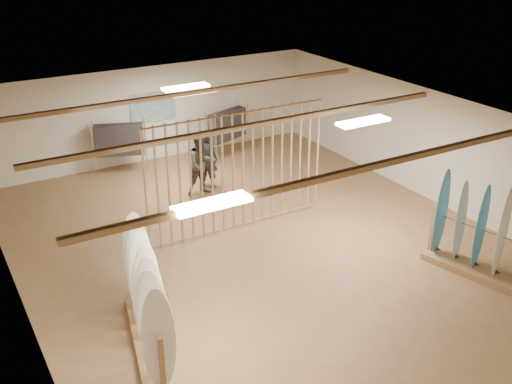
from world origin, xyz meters
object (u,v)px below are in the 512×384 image
clothing_rack_a (119,140)px  rack_right (478,244)px  rack_left (148,312)px  shopper_b (202,160)px  shopper_a (207,155)px  clothing_rack_b (227,125)px

clothing_rack_a → rack_right: bearing=-42.6°
rack_left → shopper_b: rack_left is taller
rack_left → shopper_b: bearing=69.0°
rack_right → clothing_rack_a: size_ratio=1.43×
rack_left → clothing_rack_a: (2.12, 7.67, 0.31)m
rack_right → shopper_a: rack_right is taller
rack_left → clothing_rack_b: bearing=66.7°
shopper_a → shopper_b: bearing=92.7°
rack_left → clothing_rack_a: 7.96m
rack_left → shopper_b: size_ratio=1.54×
rack_right → shopper_b: 7.03m
clothing_rack_a → clothing_rack_b: bearing=14.8°
rack_right → shopper_b: (-3.04, 6.33, 0.26)m
clothing_rack_b → shopper_b: size_ratio=0.81×
shopper_a → shopper_b: 0.49m
clothing_rack_a → shopper_b: shopper_b is taller
shopper_b → rack_left: bearing=-126.5°
shopper_a → shopper_b: shopper_b is taller
clothing_rack_b → shopper_a: shopper_a is taller
rack_right → shopper_a: 7.23m
shopper_a → shopper_b: (-0.33, -0.37, 0.04)m
clothing_rack_b → shopper_b: bearing=-151.8°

